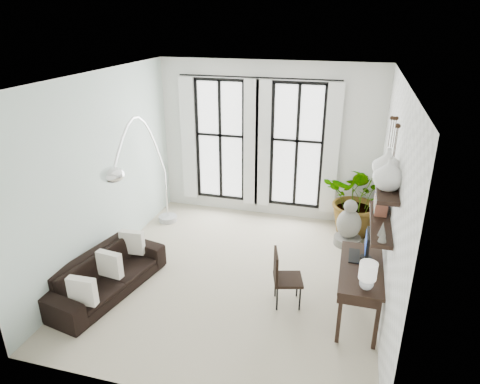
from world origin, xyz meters
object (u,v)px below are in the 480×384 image
at_px(plant, 359,199).
at_px(desk_chair, 283,275).
at_px(buddha, 349,226).
at_px(sofa, 105,275).
at_px(arc_lamp, 141,147).
at_px(desk, 361,273).

xyz_separation_m(plant, desk_chair, (-1.02, -2.58, -0.23)).
xyz_separation_m(plant, buddha, (-0.15, -0.50, -0.35)).
relative_size(sofa, arc_lamp, 0.72).
bearing_deg(sofa, desk, -72.88).
height_order(plant, arc_lamp, arc_lamp).
relative_size(plant, buddha, 1.62).
xyz_separation_m(sofa, plant, (3.69, 2.99, 0.43)).
distance_m(plant, buddha, 0.63).
bearing_deg(desk_chair, arc_lamp, 146.36).
distance_m(desk_chair, buddha, 2.25).
relative_size(desk_chair, arc_lamp, 0.31).
bearing_deg(plant, desk, -88.88).
height_order(desk_chair, arc_lamp, arc_lamp).
bearing_deg(arc_lamp, desk, -13.99).
distance_m(sofa, arc_lamp, 2.11).
bearing_deg(buddha, desk, -84.65).
bearing_deg(desk, buddha, 95.35).
xyz_separation_m(desk, arc_lamp, (-3.64, 0.91, 1.22)).
height_order(sofa, desk, desk).
relative_size(arc_lamp, buddha, 3.14).
distance_m(arc_lamp, buddha, 3.98).
relative_size(plant, desk, 1.07).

